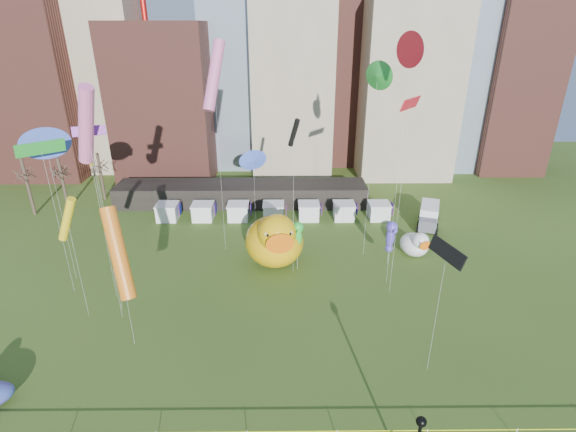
{
  "coord_description": "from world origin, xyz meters",
  "views": [
    {
      "loc": [
        2.53,
        -20.38,
        25.48
      ],
      "look_at": [
        2.82,
        9.99,
        12.0
      ],
      "focal_mm": 27.0,
      "sensor_mm": 36.0,
      "label": 1
    }
  ],
  "objects_px": {
    "seahorse_purple": "(391,234)",
    "box_truck": "(429,215)",
    "big_duck": "(275,239)",
    "seahorse_green": "(298,235)",
    "small_duck": "(415,244)"
  },
  "relations": [
    {
      "from": "big_duck",
      "to": "seahorse_green",
      "type": "distance_m",
      "value": 3.02
    },
    {
      "from": "seahorse_green",
      "to": "box_truck",
      "type": "xyz_separation_m",
      "value": [
        18.52,
        12.03,
        -2.97
      ]
    },
    {
      "from": "box_truck",
      "to": "small_duck",
      "type": "bearing_deg",
      "value": -96.45
    },
    {
      "from": "small_duck",
      "to": "seahorse_purple",
      "type": "distance_m",
      "value": 4.73
    },
    {
      "from": "small_duck",
      "to": "box_truck",
      "type": "height_order",
      "value": "small_duck"
    },
    {
      "from": "big_duck",
      "to": "small_duck",
      "type": "xyz_separation_m",
      "value": [
        16.68,
        1.97,
        -1.67
      ]
    },
    {
      "from": "small_duck",
      "to": "seahorse_purple",
      "type": "relative_size",
      "value": 0.88
    },
    {
      "from": "small_duck",
      "to": "seahorse_green",
      "type": "height_order",
      "value": "seahorse_green"
    },
    {
      "from": "box_truck",
      "to": "seahorse_purple",
      "type": "bearing_deg",
      "value": -106.48
    },
    {
      "from": "big_duck",
      "to": "box_truck",
      "type": "bearing_deg",
      "value": 18.59
    },
    {
      "from": "box_truck",
      "to": "big_duck",
      "type": "bearing_deg",
      "value": -132.98
    },
    {
      "from": "big_duck",
      "to": "seahorse_green",
      "type": "xyz_separation_m",
      "value": [
        2.53,
        -1.19,
        1.14
      ]
    },
    {
      "from": "seahorse_green",
      "to": "seahorse_purple",
      "type": "xyz_separation_m",
      "value": [
        10.53,
        1.13,
        -0.55
      ]
    },
    {
      "from": "big_duck",
      "to": "box_truck",
      "type": "xyz_separation_m",
      "value": [
        21.05,
        10.84,
        -1.83
      ]
    },
    {
      "from": "seahorse_purple",
      "to": "box_truck",
      "type": "distance_m",
      "value": 13.73
    }
  ]
}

